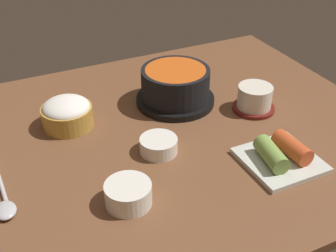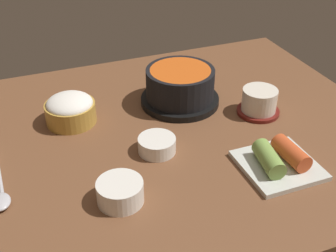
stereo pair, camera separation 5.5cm
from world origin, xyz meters
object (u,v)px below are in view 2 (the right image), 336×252
at_px(kimchi_plate, 279,160).
at_px(side_bowl_near, 120,191).
at_px(banchan_cup_center, 157,144).
at_px(stone_pot, 180,87).
at_px(rice_bowl, 70,109).
at_px(tea_cup_with_saucer, 259,102).

relative_size(kimchi_plate, side_bowl_near, 1.72).
relative_size(banchan_cup_center, side_bowl_near, 0.93).
bearing_deg(side_bowl_near, stone_pot, 50.70).
height_order(rice_bowl, side_bowl_near, rice_bowl).
xyz_separation_m(rice_bowl, banchan_cup_center, (0.14, -0.17, -0.02)).
bearing_deg(tea_cup_with_saucer, stone_pot, 143.98).
bearing_deg(rice_bowl, stone_pot, -2.12).
bearing_deg(tea_cup_with_saucer, kimchi_plate, -110.06).
bearing_deg(banchan_cup_center, stone_pot, 54.20).
xyz_separation_m(stone_pot, banchan_cup_center, (-0.12, -0.16, -0.03)).
height_order(banchan_cup_center, side_bowl_near, side_bowl_near).
bearing_deg(tea_cup_with_saucer, rice_bowl, 163.80).
bearing_deg(rice_bowl, side_bowl_near, -84.06).
xyz_separation_m(tea_cup_with_saucer, banchan_cup_center, (-0.26, -0.05, -0.01)).
bearing_deg(side_bowl_near, banchan_cup_center, 46.19).
distance_m(rice_bowl, tea_cup_with_saucer, 0.41).
xyz_separation_m(tea_cup_with_saucer, side_bowl_near, (-0.37, -0.16, -0.01)).
relative_size(stone_pot, tea_cup_with_saucer, 1.91).
distance_m(stone_pot, kimchi_plate, 0.30).
height_order(stone_pot, tea_cup_with_saucer, stone_pot).
xyz_separation_m(banchan_cup_center, side_bowl_near, (-0.11, -0.11, 0.00)).
height_order(rice_bowl, banchan_cup_center, rice_bowl).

